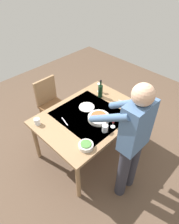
{
  "coord_description": "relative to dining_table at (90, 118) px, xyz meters",
  "views": [
    {
      "loc": [
        1.52,
        1.51,
        2.63
      ],
      "look_at": [
        0.0,
        0.0,
        0.81
      ],
      "focal_mm": 32.27,
      "sensor_mm": 36.0,
      "label": 1
    }
  ],
  "objects": [
    {
      "name": "wine_glass_right",
      "position": [
        -0.52,
        -0.29,
        0.18
      ],
      "size": [
        0.07,
        0.07,
        0.15
      ],
      "color": "white",
      "rests_on": "dining_table"
    },
    {
      "name": "side_bowl_salad",
      "position": [
        0.45,
        0.39,
        0.1
      ],
      "size": [
        0.18,
        0.18,
        0.07
      ],
      "color": "silver",
      "rests_on": "dining_table"
    },
    {
      "name": "table_fork",
      "position": [
        0.34,
        -0.14,
        0.07
      ],
      "size": [
        0.06,
        0.18,
        0.0
      ],
      "primitive_type": "cube",
      "rotation": [
        0.0,
        0.0,
        -0.25
      ],
      "color": "silver",
      "rests_on": "dining_table"
    },
    {
      "name": "person_server",
      "position": [
        0.13,
        0.79,
        0.28
      ],
      "size": [
        0.42,
        0.61,
        1.69
      ],
      "color": "#2D2D38",
      "rests_on": "ground_plane"
    },
    {
      "name": "water_cup_near_right",
      "position": [
        0.09,
        0.37,
        0.12
      ],
      "size": [
        0.08,
        0.08,
        0.1
      ],
      "primitive_type": "cylinder",
      "color": "silver",
      "rests_on": "dining_table"
    },
    {
      "name": "dinner_plate_near",
      "position": [
        -0.09,
        -0.15,
        0.08
      ],
      "size": [
        0.23,
        0.23,
        0.01
      ],
      "primitive_type": "cylinder",
      "color": "silver",
      "rests_on": "dining_table"
    },
    {
      "name": "dining_table",
      "position": [
        0.0,
        0.0,
        0.0
      ],
      "size": [
        1.47,
        1.06,
        0.76
      ],
      "color": "#93704C",
      "rests_on": "ground_plane"
    },
    {
      "name": "table_knife",
      "position": [
        -0.59,
        0.17,
        0.07
      ],
      "size": [
        0.08,
        0.19,
        0.0
      ],
      "primitive_type": "cube",
      "rotation": [
        0.0,
        0.0,
        0.36
      ],
      "color": "silver",
      "rests_on": "dining_table"
    },
    {
      "name": "serving_bowl_pasta",
      "position": [
        -0.02,
        0.16,
        0.1
      ],
      "size": [
        0.3,
        0.3,
        0.07
      ],
      "color": "silver",
      "rests_on": "dining_table"
    },
    {
      "name": "water_cup_near_left",
      "position": [
        0.63,
        -0.36,
        0.12
      ],
      "size": [
        0.08,
        0.08,
        0.1
      ],
      "primitive_type": "cylinder",
      "color": "silver",
      "rests_on": "dining_table"
    },
    {
      "name": "ground_plane",
      "position": [
        0.0,
        0.0,
        -0.68
      ],
      "size": [
        6.0,
        6.0,
        0.0
      ],
      "primitive_type": "plane",
      "color": "brown"
    },
    {
      "name": "wine_glass_left",
      "position": [
        -0.04,
        0.39,
        0.18
      ],
      "size": [
        0.07,
        0.07,
        0.15
      ],
      "color": "white",
      "rests_on": "dining_table"
    },
    {
      "name": "chair_near",
      "position": [
        0.04,
        -0.91,
        -0.16
      ],
      "size": [
        0.4,
        0.4,
        0.91
      ],
      "color": "brown",
      "rests_on": "ground_plane"
    },
    {
      "name": "wine_bottle",
      "position": [
        -0.43,
        -0.19,
        0.18
      ],
      "size": [
        0.07,
        0.07,
        0.3
      ],
      "color": "black",
      "rests_on": "dining_table"
    }
  ]
}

